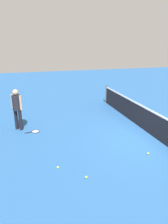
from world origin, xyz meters
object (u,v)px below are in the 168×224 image
Objects in this scene: player_near_side at (17,106)px; tennis_ball_midcourt at (22,118)px; tennis_racket_near_player at (35,132)px; tennis_ball_near_player at (86,177)px; tennis_ball_baseline at (148,154)px; tennis_ball_by_net at (58,167)px.

tennis_ball_midcourt is at bearing 175.24° from player_near_side.
tennis_ball_midcourt is at bearing -163.18° from tennis_racket_near_player.
tennis_ball_near_player and tennis_ball_baseline have the same top height.
player_near_side is 25.76× the size of tennis_ball_near_player.
player_near_side is 25.76× the size of tennis_ball_baseline.
tennis_ball_baseline is (3.28, 4.03, -0.98)m from player_near_side.
tennis_ball_by_net is (-0.66, -0.66, 0.00)m from tennis_ball_near_player.
tennis_ball_by_net is at bearing 9.86° from tennis_racket_near_player.
player_near_side is at bearing -126.25° from tennis_racket_near_player.
tennis_ball_near_player is (3.92, 1.75, -0.98)m from player_near_side.
tennis_ball_baseline reaches higher than tennis_racket_near_player.
tennis_racket_near_player is at bearing -170.14° from tennis_ball_by_net.
tennis_ball_baseline is at bearing 50.86° from player_near_side.
tennis_ball_midcourt is (-1.67, -0.51, 0.02)m from tennis_racket_near_player.
tennis_ball_midcourt is (-1.23, 0.10, -0.98)m from player_near_side.
tennis_ball_baseline is at bearing 105.51° from tennis_ball_near_player.
tennis_ball_midcourt is at bearing -162.18° from tennis_ball_near_player.
tennis_ball_near_player is 1.00× the size of tennis_ball_baseline.
tennis_ball_midcourt is 1.00× the size of tennis_ball_baseline.
tennis_ball_near_player is 1.00× the size of tennis_ball_by_net.
tennis_ball_by_net is at bearing 18.60° from player_near_side.
tennis_ball_baseline is (-0.63, 2.28, 0.00)m from tennis_ball_near_player.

